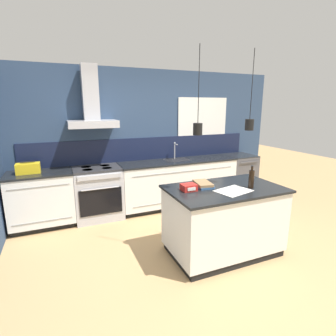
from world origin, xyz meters
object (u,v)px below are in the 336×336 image
dishwasher (238,175)px  book_stack (203,184)px  red_supply_box (189,187)px  bottle_on_island (251,179)px  oven_range (98,193)px  yellow_toolbox (28,168)px

dishwasher → book_stack: 2.55m
dishwasher → red_supply_box: (-2.12, -1.73, 0.49)m
bottle_on_island → red_supply_box: size_ratio=1.63×
bottle_on_island → red_supply_box: 0.81m
oven_range → dishwasher: same height
bottle_on_island → yellow_toolbox: 3.31m
oven_range → red_supply_box: red_supply_box is taller
book_stack → bottle_on_island: bearing=-28.8°
dishwasher → bottle_on_island: bottle_on_island is taller
oven_range → dishwasher: 3.00m
bottle_on_island → dishwasher: bearing=55.4°
oven_range → bottle_on_island: size_ratio=3.09×
oven_range → yellow_toolbox: 1.16m
oven_range → yellow_toolbox: size_ratio=2.68×
bottle_on_island → book_stack: size_ratio=0.90×
oven_range → bottle_on_island: bearing=-49.7°
book_stack → yellow_toolbox: size_ratio=0.96×
oven_range → book_stack: bearing=-55.9°
oven_range → book_stack: 2.05m
red_supply_box → yellow_toolbox: size_ratio=0.53×
dishwasher → bottle_on_island: 2.44m
dishwasher → yellow_toolbox: 4.06m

